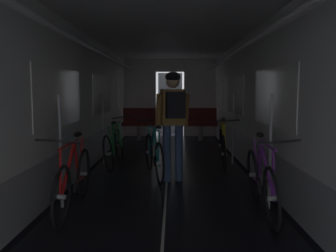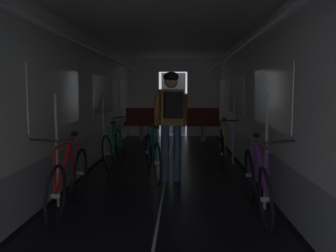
{
  "view_description": "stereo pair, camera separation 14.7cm",
  "coord_description": "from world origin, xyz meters",
  "px_view_note": "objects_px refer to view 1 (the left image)",
  "views": [
    {
      "loc": [
        0.1,
        -2.04,
        1.42
      ],
      "look_at": [
        0.0,
        4.67,
        0.76
      ],
      "focal_mm": 37.05,
      "sensor_mm": 36.0,
      "label": 1
    },
    {
      "loc": [
        0.24,
        -2.03,
        1.42
      ],
      "look_at": [
        0.0,
        4.67,
        0.76
      ],
      "focal_mm": 37.05,
      "sensor_mm": 36.0,
      "label": 2
    }
  ],
  "objects_px": {
    "bench_seat_far_right": "(200,121)",
    "bicycle_purple": "(262,181)",
    "bicycle_red": "(74,180)",
    "bicycle_teal_in_aisle": "(154,154)",
    "bicycle_green": "(114,147)",
    "person_cyclist_aisle": "(173,114)",
    "bicycle_yellow": "(223,146)",
    "bench_seat_far_left": "(139,121)"
  },
  "relations": [
    {
      "from": "bicycle_purple",
      "to": "bicycle_green",
      "type": "bearing_deg",
      "value": 130.51
    },
    {
      "from": "bicycle_purple",
      "to": "person_cyclist_aisle",
      "type": "height_order",
      "value": "person_cyclist_aisle"
    },
    {
      "from": "bicycle_teal_in_aisle",
      "to": "bicycle_green",
      "type": "bearing_deg",
      "value": 133.62
    },
    {
      "from": "bicycle_green",
      "to": "bicycle_teal_in_aisle",
      "type": "relative_size",
      "value": 1.02
    },
    {
      "from": "bicycle_green",
      "to": "bicycle_teal_in_aisle",
      "type": "distance_m",
      "value": 1.16
    },
    {
      "from": "bicycle_green",
      "to": "bicycle_yellow",
      "type": "height_order",
      "value": "bicycle_green"
    },
    {
      "from": "bicycle_purple",
      "to": "person_cyclist_aisle",
      "type": "xyz_separation_m",
      "value": [
        -1.04,
        1.42,
        0.69
      ]
    },
    {
      "from": "bench_seat_far_right",
      "to": "bicycle_teal_in_aisle",
      "type": "distance_m",
      "value": 4.59
    },
    {
      "from": "bicycle_yellow",
      "to": "bicycle_purple",
      "type": "xyz_separation_m",
      "value": [
        0.09,
        -2.54,
        -0.0
      ]
    },
    {
      "from": "bicycle_red",
      "to": "bicycle_teal_in_aisle",
      "type": "height_order",
      "value": "bicycle_red"
    },
    {
      "from": "bicycle_purple",
      "to": "bench_seat_far_left",
      "type": "bearing_deg",
      "value": 108.39
    },
    {
      "from": "bench_seat_far_right",
      "to": "bicycle_purple",
      "type": "xyz_separation_m",
      "value": [
        0.24,
        -6.13,
        -0.19
      ]
    },
    {
      "from": "bicycle_green",
      "to": "bicycle_yellow",
      "type": "xyz_separation_m",
      "value": [
        2.06,
        0.02,
        0.0
      ]
    },
    {
      "from": "bicycle_yellow",
      "to": "bicycle_purple",
      "type": "height_order",
      "value": "bicycle_purple"
    },
    {
      "from": "bicycle_red",
      "to": "person_cyclist_aisle",
      "type": "height_order",
      "value": "person_cyclist_aisle"
    },
    {
      "from": "bicycle_green",
      "to": "bicycle_yellow",
      "type": "relative_size",
      "value": 1.0
    },
    {
      "from": "bicycle_teal_in_aisle",
      "to": "bench_seat_far_right",
      "type": "bearing_deg",
      "value": 75.9
    },
    {
      "from": "bench_seat_far_left",
      "to": "bicycle_purple",
      "type": "height_order",
      "value": "bench_seat_far_left"
    },
    {
      "from": "bicycle_yellow",
      "to": "bicycle_purple",
      "type": "distance_m",
      "value": 2.55
    },
    {
      "from": "bench_seat_far_left",
      "to": "bicycle_teal_in_aisle",
      "type": "distance_m",
      "value": 4.5
    },
    {
      "from": "bicycle_red",
      "to": "bench_seat_far_left",
      "type": "bearing_deg",
      "value": 88.35
    },
    {
      "from": "bicycle_teal_in_aisle",
      "to": "bicycle_red",
      "type": "bearing_deg",
      "value": -117.31
    },
    {
      "from": "bicycle_purple",
      "to": "person_cyclist_aisle",
      "type": "distance_m",
      "value": 1.88
    },
    {
      "from": "bicycle_green",
      "to": "person_cyclist_aisle",
      "type": "height_order",
      "value": "person_cyclist_aisle"
    },
    {
      "from": "bicycle_red",
      "to": "bicycle_teal_in_aisle",
      "type": "distance_m",
      "value": 1.87
    },
    {
      "from": "bicycle_green",
      "to": "bicycle_purple",
      "type": "relative_size",
      "value": 1.0
    },
    {
      "from": "bench_seat_far_left",
      "to": "bench_seat_far_right",
      "type": "height_order",
      "value": "same"
    },
    {
      "from": "bench_seat_far_left",
      "to": "person_cyclist_aisle",
      "type": "relative_size",
      "value": 0.57
    },
    {
      "from": "bicycle_purple",
      "to": "bicycle_teal_in_aisle",
      "type": "bearing_deg",
      "value": 128.84
    },
    {
      "from": "bicycle_purple",
      "to": "bench_seat_far_right",
      "type": "bearing_deg",
      "value": 92.22
    },
    {
      "from": "bench_seat_far_right",
      "to": "bicycle_purple",
      "type": "distance_m",
      "value": 6.14
    },
    {
      "from": "bench_seat_far_right",
      "to": "bicycle_red",
      "type": "bearing_deg",
      "value": -107.92
    },
    {
      "from": "bench_seat_far_right",
      "to": "bicycle_green",
      "type": "distance_m",
      "value": 4.09
    },
    {
      "from": "bicycle_green",
      "to": "bicycle_purple",
      "type": "xyz_separation_m",
      "value": [
        2.16,
        -2.52,
        0.0
      ]
    },
    {
      "from": "bench_seat_far_right",
      "to": "bicycle_purple",
      "type": "height_order",
      "value": "bench_seat_far_right"
    },
    {
      "from": "person_cyclist_aisle",
      "to": "bench_seat_far_right",
      "type": "bearing_deg",
      "value": 80.39
    },
    {
      "from": "bicycle_green",
      "to": "bicycle_red",
      "type": "distance_m",
      "value": 2.51
    },
    {
      "from": "bench_seat_far_left",
      "to": "bicycle_red",
      "type": "bearing_deg",
      "value": -91.65
    },
    {
      "from": "bicycle_yellow",
      "to": "bicycle_teal_in_aisle",
      "type": "xyz_separation_m",
      "value": [
        -1.26,
        -0.86,
        0.0
      ]
    },
    {
      "from": "bench_seat_far_left",
      "to": "bicycle_green",
      "type": "xyz_separation_m",
      "value": [
        -0.12,
        -3.61,
        -0.19
      ]
    },
    {
      "from": "bicycle_purple",
      "to": "bicycle_yellow",
      "type": "bearing_deg",
      "value": 92.08
    },
    {
      "from": "bicycle_yellow",
      "to": "bench_seat_far_left",
      "type": "bearing_deg",
      "value": 118.48
    }
  ]
}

